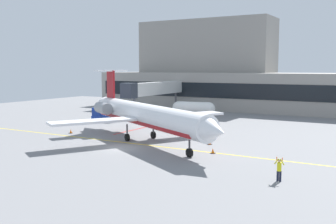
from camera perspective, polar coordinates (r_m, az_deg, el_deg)
name	(u,v)px	position (r m, az deg, el deg)	size (l,w,h in m)	color
ground	(119,148)	(45.06, -7.03, -5.15)	(120.00, 120.00, 0.11)	slate
terminal_building	(224,75)	(90.02, 7.97, 5.29)	(61.95, 15.49, 19.74)	gray
jet_bridge_west	(153,89)	(76.68, -2.13, 3.31)	(2.40, 19.33, 6.23)	silver
regional_jet	(143,115)	(48.55, -3.56, -0.41)	(28.54, 20.89, 8.57)	white
baggage_tug	(100,115)	(67.86, -9.61, -0.41)	(2.27, 3.52, 2.28)	#19389E
pushback_tractor	(180,122)	(58.36, 1.68, -1.47)	(2.50, 4.35, 2.07)	silver
fuel_tank	(193,108)	(73.88, 3.66, 0.56)	(8.10, 3.20, 2.65)	white
marshaller	(279,169)	(32.77, 15.58, -7.84)	(0.83, 0.34, 1.93)	#191E33
safety_cone_alpha	(210,142)	(46.78, 5.98, -4.34)	(0.47, 0.47, 0.55)	orange
safety_cone_bravo	(71,131)	(56.06, -13.69, -2.71)	(0.47, 0.47, 0.55)	orange
safety_cone_charlie	(161,128)	(57.99, -0.94, -2.24)	(0.47, 0.47, 0.55)	orange
safety_cone_delta	(213,151)	(42.04, 6.42, -5.56)	(0.47, 0.47, 0.55)	orange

